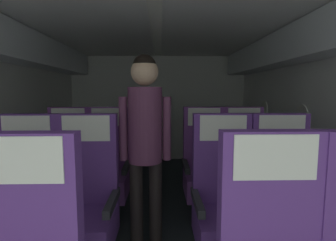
{
  "coord_description": "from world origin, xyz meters",
  "views": [
    {
      "loc": [
        0.05,
        0.33,
        1.37
      ],
      "look_at": [
        0.13,
        3.23,
        1.05
      ],
      "focal_mm": 27.51,
      "sensor_mm": 36.0,
      "label": 1
    }
  ],
  "objects": [
    {
      "name": "seat_c_left_aisle",
      "position": [
        -0.54,
        3.12,
        0.5
      ],
      "size": [
        0.49,
        0.52,
        1.2
      ],
      "color": "#38383D",
      "rests_on": "ground"
    },
    {
      "name": "seat_c_right_window",
      "position": [
        0.54,
        3.13,
        0.5
      ],
      "size": [
        0.49,
        0.52,
        1.2
      ],
      "color": "#38383D",
      "rests_on": "ground"
    },
    {
      "name": "fuselage_shell",
      "position": [
        0.0,
        3.01,
        1.54
      ],
      "size": [
        3.59,
        5.56,
        2.13
      ],
      "color": "silver",
      "rests_on": "ground"
    },
    {
      "name": "seat_b_left_aisle",
      "position": [
        -0.53,
        2.22,
        0.5
      ],
      "size": [
        0.49,
        0.52,
        1.2
      ],
      "color": "#38383D",
      "rests_on": "ground"
    },
    {
      "name": "seat_c_right_aisle",
      "position": [
        0.99,
        3.12,
        0.5
      ],
      "size": [
        0.49,
        0.52,
        1.2
      ],
      "color": "#38383D",
      "rests_on": "ground"
    },
    {
      "name": "seat_c_left_window",
      "position": [
        -0.99,
        3.11,
        0.5
      ],
      "size": [
        0.49,
        0.52,
        1.2
      ],
      "color": "#38383D",
      "rests_on": "ground"
    },
    {
      "name": "seat_b_right_aisle",
      "position": [
        1.0,
        2.21,
        0.5
      ],
      "size": [
        0.49,
        0.52,
        1.2
      ],
      "color": "#38383D",
      "rests_on": "ground"
    },
    {
      "name": "seat_b_left_window",
      "position": [
        -0.99,
        2.22,
        0.5
      ],
      "size": [
        0.49,
        0.52,
        1.2
      ],
      "color": "#38383D",
      "rests_on": "ground"
    },
    {
      "name": "flight_attendant",
      "position": [
        -0.08,
        2.44,
        1.04
      ],
      "size": [
        0.43,
        0.28,
        1.67
      ],
      "rotation": [
        0.0,
        0.0,
        -0.0
      ],
      "color": "black",
      "rests_on": "ground"
    },
    {
      "name": "seat_b_right_window",
      "position": [
        0.53,
        2.21,
        0.5
      ],
      "size": [
        0.49,
        0.52,
        1.2
      ],
      "color": "#38383D",
      "rests_on": "ground"
    },
    {
      "name": "ground",
      "position": [
        0.0,
        2.75,
        -0.01
      ],
      "size": [
        3.71,
        5.91,
        0.02
      ],
      "primitive_type": "cube",
      "color": "#23282D"
    }
  ]
}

